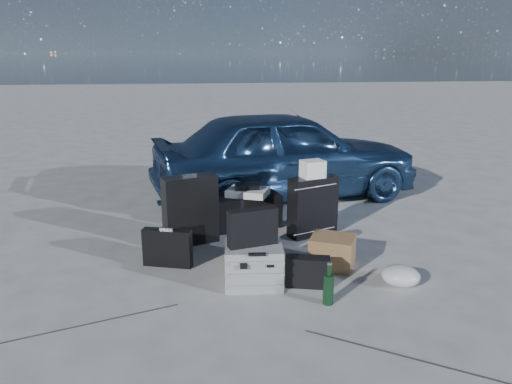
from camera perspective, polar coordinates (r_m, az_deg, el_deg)
ground at (r=4.27m, az=0.12°, el=-10.74°), size 60.00×60.00×0.00m
car at (r=6.68m, az=3.37°, el=4.37°), size 3.74×2.06×1.20m
pelican_case at (r=4.25m, az=-0.27°, el=-8.31°), size 0.51×0.43×0.35m
laptop_bag at (r=4.13m, az=-0.39°, el=-4.06°), size 0.43×0.20×0.31m
briefcase at (r=4.67m, az=-10.09°, el=-6.30°), size 0.46×0.23×0.35m
suitcase_left at (r=5.12m, az=-7.50°, el=-2.06°), size 0.58×0.36×0.71m
suitcase_right at (r=5.35m, az=6.51°, el=-1.64°), size 0.57×0.38×0.64m
white_carton at (r=5.24m, az=6.49°, el=2.63°), size 0.27×0.23×0.18m
duffel_bag at (r=5.60m, az=-1.05°, el=-2.22°), size 0.79×0.47×0.37m
flat_box_white at (r=5.54m, az=-0.94°, el=-0.02°), size 0.53×0.47×0.08m
flat_box_black at (r=5.53m, az=-1.05°, el=0.67°), size 0.26×0.19×0.06m
kraft_bag at (r=4.69m, az=-0.90°, el=-5.58°), size 0.33×0.24×0.40m
cardboard_box at (r=4.65m, az=8.71°, el=-6.75°), size 0.49×0.47×0.29m
plastic_bag at (r=4.42m, az=16.20°, el=-9.18°), size 0.40×0.38×0.18m
messenger_bag at (r=4.25m, az=5.91°, el=-9.04°), size 0.39×0.23×0.26m
green_bottle at (r=3.97m, az=8.29°, el=-10.39°), size 0.10×0.10×0.33m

